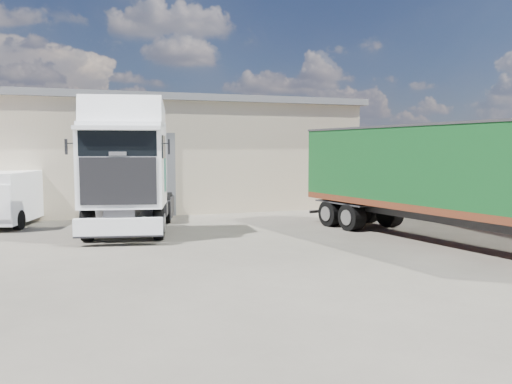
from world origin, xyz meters
name	(u,v)px	position (x,y,z in m)	size (l,w,h in m)	color
ground	(239,267)	(0.00, 0.00, 0.00)	(120.00, 120.00, 0.00)	#2B2923
warehouse	(39,154)	(-6.00, 16.00, 2.66)	(30.60, 12.60, 5.42)	#C3B696
brick_boundary_wall	(457,187)	(11.50, 6.00, 1.25)	(0.35, 26.00, 2.50)	brown
tractor_unit	(128,178)	(-2.27, 5.82, 1.93)	(3.85, 7.17, 4.58)	black
box_trailer	(439,171)	(6.85, 1.26, 2.23)	(4.48, 11.27, 3.67)	#2D2D30
panel_van	(10,197)	(-6.52, 9.59, 1.06)	(3.24, 5.39, 2.06)	black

